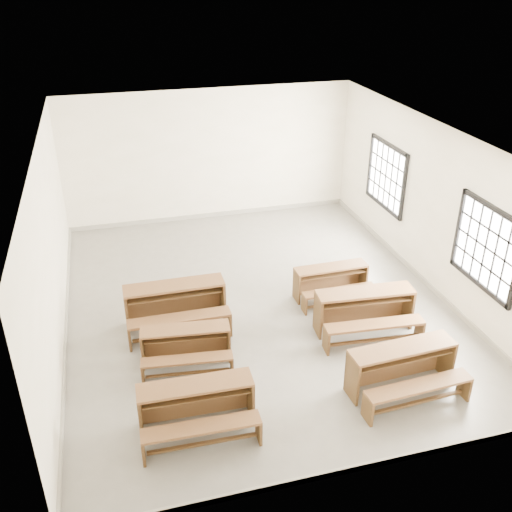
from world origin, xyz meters
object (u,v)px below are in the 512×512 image
object	(u,v)px
desk_set_1	(186,343)
desk_set_5	(331,280)
desk_set_4	(365,308)
desk_set_0	(197,403)
desk_set_3	(403,366)
desk_set_2	(175,302)

from	to	relation	value
desk_set_1	desk_set_5	xyz separation A→B (m)	(3.01, 1.29, -0.00)
desk_set_4	desk_set_5	distance (m)	1.21
desk_set_0	desk_set_3	xyz separation A→B (m)	(3.11, -0.02, 0.02)
desk_set_4	desk_set_2	bearing A→B (deg)	166.30
desk_set_4	desk_set_5	bearing A→B (deg)	101.08
desk_set_0	desk_set_5	distance (m)	4.14
desk_set_3	desk_set_4	bearing A→B (deg)	82.54
desk_set_0	desk_set_4	bearing A→B (deg)	27.44
desk_set_1	desk_set_5	distance (m)	3.28
desk_set_3	desk_set_5	world-z (taller)	desk_set_3
desk_set_0	desk_set_1	distance (m)	1.47
desk_set_3	desk_set_4	xyz separation A→B (m)	(0.12, 1.58, 0.01)
desk_set_5	desk_set_0	bearing A→B (deg)	-139.13
desk_set_2	desk_set_3	bearing A→B (deg)	-40.43
desk_set_3	desk_set_1	bearing A→B (deg)	150.76
desk_set_0	desk_set_4	world-z (taller)	desk_set_4
desk_set_4	desk_set_5	xyz separation A→B (m)	(-0.14, 1.20, -0.07)
desk_set_0	desk_set_3	distance (m)	3.11
desk_set_1	desk_set_2	xyz separation A→B (m)	(-0.00, 1.13, 0.09)
desk_set_4	desk_set_5	world-z (taller)	desk_set_4
desk_set_4	desk_set_5	size ratio (longest dim) A/B	1.24
desk_set_1	desk_set_3	bearing A→B (deg)	-19.46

